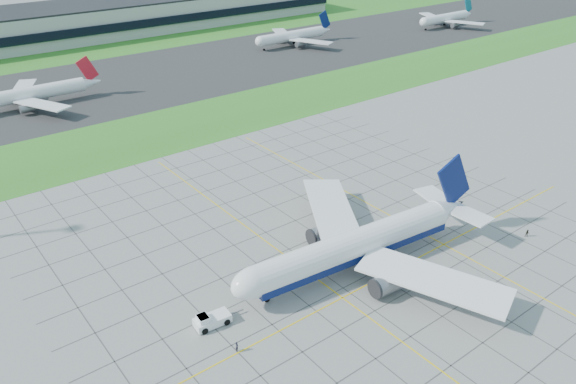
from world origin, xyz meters
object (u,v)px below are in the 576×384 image
at_px(crew_near, 237,347).
at_px(airliner, 356,246).
at_px(distant_jet_2, 293,36).
at_px(crew_far, 527,233).
at_px(distant_jet_3, 446,18).
at_px(distant_jet_1, 25,95).
at_px(pushback_tug, 211,320).

bearing_deg(crew_near, airliner, -49.58).
xyz_separation_m(crew_near, distant_jet_2, (131.49, 153.19, 3.55)).
relative_size(crew_near, crew_far, 1.11).
bearing_deg(distant_jet_3, crew_near, -148.53).
distance_m(distant_jet_1, distant_jet_3, 216.66).
distance_m(airliner, distant_jet_1, 135.30).
bearing_deg(crew_near, distant_jet_2, -9.94).
relative_size(distant_jet_1, distant_jet_2, 1.09).
bearing_deg(crew_far, distant_jet_1, 160.57).
height_order(crew_near, distant_jet_1, distant_jet_1).
bearing_deg(distant_jet_1, distant_jet_2, 6.75).
distance_m(crew_near, distant_jet_2, 201.91).
bearing_deg(distant_jet_3, pushback_tug, -150.01).
distance_m(distant_jet_1, distant_jet_2, 125.68).
xyz_separation_m(distant_jet_2, distant_jet_3, (91.84, -16.52, -0.00)).
height_order(pushback_tug, distant_jet_2, distant_jet_2).
height_order(airliner, distant_jet_3, airliner).
xyz_separation_m(airliner, distant_jet_3, (193.16, 131.50, -0.35)).
bearing_deg(crew_near, distant_jet_1, 27.94).
relative_size(pushback_tug, distant_jet_1, 0.19).
bearing_deg(distant_jet_1, crew_far, -68.09).
height_order(crew_near, distant_jet_2, distant_jet_2).
bearing_deg(distant_jet_2, crew_near, -130.64).
xyz_separation_m(crew_near, crew_far, (66.00, -9.09, -0.09)).
bearing_deg(distant_jet_2, airliner, -124.39).
bearing_deg(airliner, crew_near, -164.87).
distance_m(pushback_tug, distant_jet_3, 258.01).
distance_m(crew_far, distant_jet_1, 159.03).
bearing_deg(distant_jet_2, pushback_tug, -132.14).
distance_m(airliner, distant_jet_2, 179.38).
bearing_deg(distant_jet_3, crew_far, -137.19).
relative_size(airliner, distant_jet_1, 1.22).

